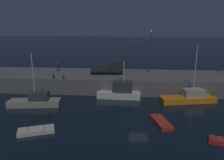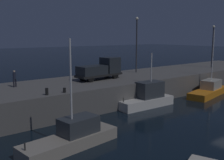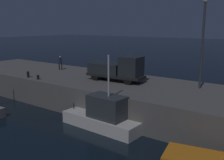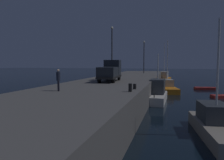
{
  "view_description": "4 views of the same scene",
  "coord_description": "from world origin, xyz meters",
  "px_view_note": "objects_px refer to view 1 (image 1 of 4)",
  "views": [
    {
      "loc": [
        -1.27,
        -27.06,
        12.32
      ],
      "look_at": [
        -4.4,
        11.38,
        2.23
      ],
      "focal_mm": 36.3,
      "sensor_mm": 36.0,
      "label": 1
    },
    {
      "loc": [
        -24.47,
        -12.65,
        8.1
      ],
      "look_at": [
        -3.38,
        14.2,
        2.39
      ],
      "focal_mm": 43.12,
      "sensor_mm": 36.0,
      "label": 2
    },
    {
      "loc": [
        9.94,
        -7.63,
        8.37
      ],
      "look_at": [
        -6.42,
        14.54,
        2.61
      ],
      "focal_mm": 42.42,
      "sensor_mm": 36.0,
      "label": 3
    },
    {
      "loc": [
        -31.02,
        6.74,
        4.97
      ],
      "look_at": [
        -3.84,
        14.17,
        2.75
      ],
      "focal_mm": 34.92,
      "sensor_mm": 36.0,
      "label": 4
    }
  ],
  "objects_px": {
    "fishing_boat_orange": "(189,97)",
    "dockworker": "(58,66)",
    "utility_truck": "(108,67)",
    "bollard_west": "(64,77)",
    "fishing_trawler_red": "(120,91)",
    "dinghy_orange_near": "(161,122)",
    "lamp_post_west": "(150,48)",
    "dinghy_red_small": "(36,131)",
    "bollard_central": "(54,77)",
    "fishing_boat_blue": "(36,101)"
  },
  "relations": [
    {
      "from": "dinghy_orange_near",
      "to": "bollard_central",
      "type": "xyz_separation_m",
      "value": [
        -17.08,
        10.73,
        2.83
      ]
    },
    {
      "from": "dinghy_red_small",
      "to": "lamp_post_west",
      "type": "distance_m",
      "value": 25.8
    },
    {
      "from": "fishing_boat_orange",
      "to": "bollard_central",
      "type": "bearing_deg",
      "value": 173.74
    },
    {
      "from": "dinghy_red_small",
      "to": "dockworker",
      "type": "height_order",
      "value": "dockworker"
    },
    {
      "from": "fishing_boat_blue",
      "to": "bollard_central",
      "type": "height_order",
      "value": "fishing_boat_blue"
    },
    {
      "from": "fishing_boat_blue",
      "to": "lamp_post_west",
      "type": "bearing_deg",
      "value": 34.43
    },
    {
      "from": "dockworker",
      "to": "bollard_central",
      "type": "distance_m",
      "value": 5.8
    },
    {
      "from": "dockworker",
      "to": "utility_truck",
      "type": "bearing_deg",
      "value": -8.46
    },
    {
      "from": "utility_truck",
      "to": "bollard_west",
      "type": "distance_m",
      "value": 8.52
    },
    {
      "from": "dinghy_orange_near",
      "to": "dockworker",
      "type": "xyz_separation_m",
      "value": [
        -18.06,
        16.41,
        3.5
      ]
    },
    {
      "from": "fishing_boat_blue",
      "to": "utility_truck",
      "type": "relative_size",
      "value": 1.27
    },
    {
      "from": "bollard_west",
      "to": "bollard_central",
      "type": "height_order",
      "value": "bollard_central"
    },
    {
      "from": "dinghy_orange_near",
      "to": "lamp_post_west",
      "type": "height_order",
      "value": "lamp_post_west"
    },
    {
      "from": "dinghy_red_small",
      "to": "dockworker",
      "type": "relative_size",
      "value": 2.47
    },
    {
      "from": "fishing_boat_blue",
      "to": "bollard_west",
      "type": "xyz_separation_m",
      "value": [
        2.61,
        5.98,
        2.16
      ]
    },
    {
      "from": "fishing_boat_blue",
      "to": "lamp_post_west",
      "type": "distance_m",
      "value": 22.42
    },
    {
      "from": "dockworker",
      "to": "bollard_central",
      "type": "height_order",
      "value": "dockworker"
    },
    {
      "from": "fishing_boat_blue",
      "to": "fishing_boat_orange",
      "type": "height_order",
      "value": "fishing_boat_orange"
    },
    {
      "from": "lamp_post_west",
      "to": "dockworker",
      "type": "xyz_separation_m",
      "value": [
        -17.82,
        -0.41,
        -3.64
      ]
    },
    {
      "from": "dinghy_red_small",
      "to": "lamp_post_west",
      "type": "height_order",
      "value": "lamp_post_west"
    },
    {
      "from": "dinghy_orange_near",
      "to": "bollard_west",
      "type": "distance_m",
      "value": 18.87
    },
    {
      "from": "bollard_west",
      "to": "bollard_central",
      "type": "relative_size",
      "value": 0.71
    },
    {
      "from": "dinghy_red_small",
      "to": "bollard_central",
      "type": "bearing_deg",
      "value": 100.32
    },
    {
      "from": "fishing_trawler_red",
      "to": "fishing_boat_orange",
      "type": "bearing_deg",
      "value": -5.76
    },
    {
      "from": "fishing_boat_orange",
      "to": "utility_truck",
      "type": "bearing_deg",
      "value": 153.57
    },
    {
      "from": "dockworker",
      "to": "fishing_boat_blue",
      "type": "bearing_deg",
      "value": -89.31
    },
    {
      "from": "bollard_west",
      "to": "dockworker",
      "type": "bearing_deg",
      "value": 115.63
    },
    {
      "from": "fishing_boat_blue",
      "to": "fishing_boat_orange",
      "type": "bearing_deg",
      "value": 8.72
    },
    {
      "from": "fishing_boat_blue",
      "to": "lamp_post_west",
      "type": "xyz_separation_m",
      "value": [
        17.68,
        12.12,
        6.57
      ]
    },
    {
      "from": "fishing_boat_orange",
      "to": "fishing_trawler_red",
      "type": "bearing_deg",
      "value": 174.24
    },
    {
      "from": "dinghy_orange_near",
      "to": "lamp_post_west",
      "type": "bearing_deg",
      "value": 90.82
    },
    {
      "from": "lamp_post_west",
      "to": "dinghy_red_small",
      "type": "bearing_deg",
      "value": -125.07
    },
    {
      "from": "fishing_trawler_red",
      "to": "dinghy_orange_near",
      "type": "relative_size",
      "value": 1.61
    },
    {
      "from": "utility_truck",
      "to": "dockworker",
      "type": "bearing_deg",
      "value": 171.54
    },
    {
      "from": "fishing_boat_orange",
      "to": "dockworker",
      "type": "distance_m",
      "value": 24.98
    },
    {
      "from": "lamp_post_west",
      "to": "dockworker",
      "type": "height_order",
      "value": "lamp_post_west"
    },
    {
      "from": "fishing_trawler_red",
      "to": "bollard_central",
      "type": "xyz_separation_m",
      "value": [
        -11.59,
        1.37,
        1.96
      ]
    },
    {
      "from": "utility_truck",
      "to": "dockworker",
      "type": "height_order",
      "value": "utility_truck"
    },
    {
      "from": "dinghy_red_small",
      "to": "dockworker",
      "type": "distance_m",
      "value": 20.51
    },
    {
      "from": "fishing_boat_blue",
      "to": "utility_truck",
      "type": "distance_m",
      "value": 14.6
    },
    {
      "from": "fishing_boat_blue",
      "to": "dockworker",
      "type": "relative_size",
      "value": 4.51
    },
    {
      "from": "dinghy_orange_near",
      "to": "bollard_west",
      "type": "relative_size",
      "value": 9.55
    },
    {
      "from": "dinghy_orange_near",
      "to": "dockworker",
      "type": "height_order",
      "value": "dockworker"
    },
    {
      "from": "fishing_trawler_red",
      "to": "bollard_west",
      "type": "distance_m",
      "value": 10.09
    },
    {
      "from": "fishing_trawler_red",
      "to": "bollard_central",
      "type": "distance_m",
      "value": 11.83
    },
    {
      "from": "lamp_post_west",
      "to": "bollard_central",
      "type": "distance_m",
      "value": 18.42
    },
    {
      "from": "dinghy_orange_near",
      "to": "bollard_central",
      "type": "relative_size",
      "value": 6.8
    },
    {
      "from": "dockworker",
      "to": "fishing_trawler_red",
      "type": "bearing_deg",
      "value": -29.26
    },
    {
      "from": "bollard_west",
      "to": "bollard_central",
      "type": "bearing_deg",
      "value": 178.12
    },
    {
      "from": "fishing_trawler_red",
      "to": "bollard_west",
      "type": "xyz_separation_m",
      "value": [
        -9.82,
        1.31,
        1.87
      ]
    }
  ]
}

